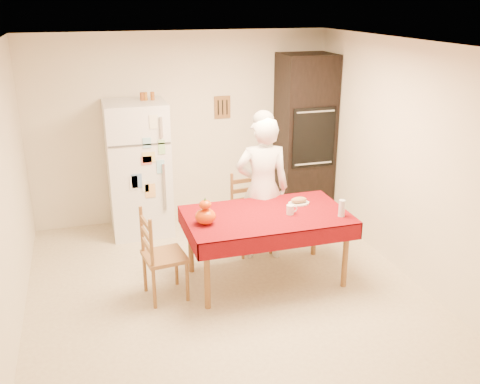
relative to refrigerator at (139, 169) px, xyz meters
name	(u,v)px	position (x,y,z in m)	size (l,w,h in m)	color
floor	(228,294)	(0.65, -1.88, -0.85)	(4.50, 4.50, 0.00)	tan
room_shell	(227,142)	(0.65, -1.88, 0.77)	(4.02, 4.52, 2.51)	beige
refrigerator	(139,169)	(0.00, 0.00, 0.00)	(0.75, 0.74, 1.70)	white
oven_cabinet	(304,136)	(2.28, 0.05, 0.25)	(0.70, 0.62, 2.20)	black
dining_table	(266,220)	(1.13, -1.68, -0.16)	(1.70, 1.00, 0.76)	brown
chair_far	(249,209)	(1.18, -0.91, -0.34)	(0.46, 0.44, 0.95)	brown
chair_left	(158,252)	(-0.03, -1.73, -0.34)	(0.45, 0.47, 0.95)	brown
seated_woman	(262,189)	(1.26, -1.14, -0.01)	(0.61, 0.40, 1.68)	white
coffee_mug	(290,210)	(1.36, -1.75, -0.04)	(0.08, 0.08, 0.10)	white
pumpkin_lower	(205,216)	(0.46, -1.74, -0.01)	(0.21, 0.21, 0.16)	#C53404
pumpkin_upper	(205,205)	(0.46, -1.74, 0.12)	(0.12, 0.12, 0.09)	#EC4C05
wine_glass	(342,208)	(1.85, -1.96, 0.00)	(0.07, 0.07, 0.18)	silver
bread_plate	(299,203)	(1.56, -1.51, -0.08)	(0.24, 0.24, 0.02)	silver
bread_loaf	(299,200)	(1.56, -1.51, -0.04)	(0.18, 0.10, 0.06)	#AF7C56
spice_jar_left	(142,96)	(0.11, 0.05, 0.90)	(0.05, 0.05, 0.10)	brown
spice_jar_mid	(145,96)	(0.15, 0.05, 0.90)	(0.05, 0.05, 0.10)	#96591B
spice_jar_right	(152,96)	(0.23, 0.05, 0.90)	(0.05, 0.05, 0.10)	brown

